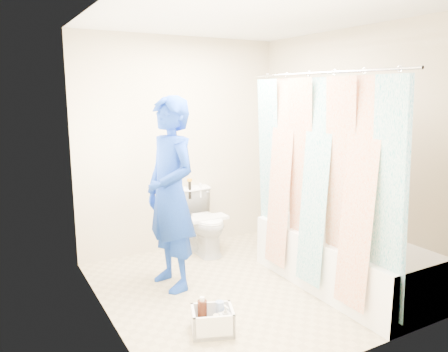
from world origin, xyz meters
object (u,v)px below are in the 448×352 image
toilet (203,221)px  cleaning_caddy (214,321)px  bathtub (341,259)px  plumber (171,194)px

toilet → cleaning_caddy: (-0.70, -1.57, -0.27)m
toilet → cleaning_caddy: 1.75m
bathtub → toilet: toilet is taller
plumber → cleaning_caddy: plumber is taller
plumber → cleaning_caddy: bearing=-10.7°
bathtub → plumber: size_ratio=0.99×
toilet → bathtub: bearing=-63.5°
bathtub → toilet: (-0.71, 1.44, 0.09)m
toilet → plumber: bearing=-134.6°
toilet → cleaning_caddy: bearing=-113.7°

